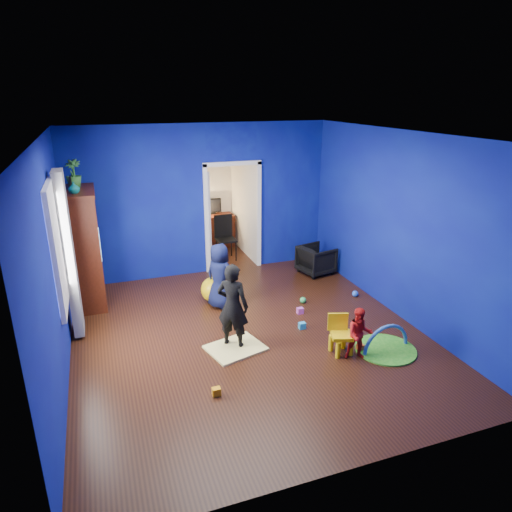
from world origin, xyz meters
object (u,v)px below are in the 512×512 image
object	(u,v)px
armchair	(316,260)
hopper_ball	(214,289)
play_mat	(385,349)
child_navy	(220,276)
crt_tv	(85,246)
child_black	(233,306)
vase	(74,188)
folding_chair	(226,239)
study_desk	(215,231)
toddler_red	(359,334)
tv_armoire	(83,248)
kid_chair	(342,337)

from	to	relation	value
armchair	hopper_ball	world-z (taller)	armchair
hopper_ball	play_mat	distance (m)	3.02
child_navy	crt_tv	world-z (taller)	crt_tv
child_black	vase	bearing A→B (deg)	-6.95
child_black	crt_tv	bearing A→B (deg)	-11.69
vase	folding_chair	xyz separation A→B (m)	(2.82, 1.57, -1.59)
child_black	study_desk	distance (m)	4.54
vase	play_mat	distance (m)	5.19
child_navy	play_mat	size ratio (longest dim) A/B	1.31
toddler_red	study_desk	world-z (taller)	study_desk
child_black	crt_tv	xyz separation A→B (m)	(-1.88, 2.22, 0.40)
study_desk	folding_chair	distance (m)	0.96
armchair	toddler_red	distance (m)	3.12
child_black	study_desk	bearing A→B (deg)	-63.38
child_black	folding_chair	xyz separation A→B (m)	(0.90, 3.49, -0.16)
tv_armoire	kid_chair	distance (m)	4.43
tv_armoire	play_mat	size ratio (longest dim) A/B	2.31
child_black	crt_tv	size ratio (longest dim) A/B	1.78
study_desk	folding_chair	size ratio (longest dim) A/B	0.96
child_navy	folding_chair	world-z (taller)	child_navy
crt_tv	study_desk	xyz separation A→B (m)	(2.78, 2.23, -0.65)
child_black	vase	distance (m)	3.07
vase	crt_tv	xyz separation A→B (m)	(0.04, 0.30, -1.03)
folding_chair	toddler_red	bearing A→B (deg)	-82.18
hopper_ball	play_mat	xyz separation A→B (m)	(1.87, -2.37, -0.21)
armchair	child_navy	xyz separation A→B (m)	(-2.21, -0.83, 0.27)
child_black	tv_armoire	size ratio (longest dim) A/B	0.64
play_mat	crt_tv	bearing A→B (deg)	141.61
vase	play_mat	world-z (taller)	vase
folding_chair	tv_armoire	bearing A→B (deg)	-155.81
armchair	play_mat	bearing A→B (deg)	159.80
tv_armoire	study_desk	distance (m)	3.64
armchair	crt_tv	distance (m)	4.31
vase	toddler_red	bearing A→B (deg)	-39.35
kid_chair	armchair	bearing A→B (deg)	88.07
vase	crt_tv	world-z (taller)	vase
tv_armoire	play_mat	world-z (taller)	tv_armoire
child_navy	vase	bearing A→B (deg)	38.60
study_desk	hopper_ball	bearing A→B (deg)	-105.13
vase	kid_chair	distance (m)	4.55
vase	folding_chair	world-z (taller)	vase
child_navy	kid_chair	size ratio (longest dim) A/B	2.23
study_desk	folding_chair	xyz separation A→B (m)	(0.00, -0.96, 0.09)
crt_tv	hopper_ball	bearing A→B (deg)	-19.16
kid_chair	folding_chair	bearing A→B (deg)	114.26
child_black	crt_tv	world-z (taller)	crt_tv
toddler_red	folding_chair	bearing A→B (deg)	118.03
kid_chair	child_navy	bearing A→B (deg)	139.31
toddler_red	study_desk	bearing A→B (deg)	116.63
play_mat	armchair	bearing A→B (deg)	82.48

